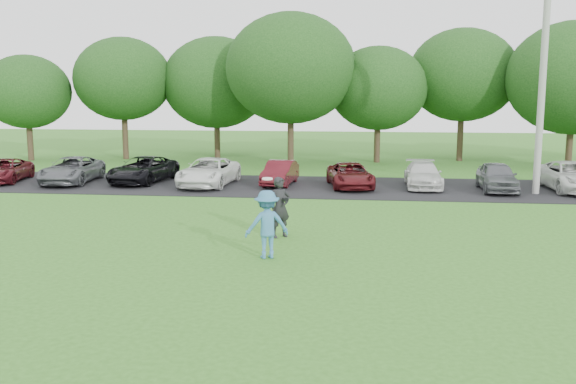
{
  "coord_description": "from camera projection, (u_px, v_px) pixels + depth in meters",
  "views": [
    {
      "loc": [
        2.24,
        -15.31,
        4.39
      ],
      "look_at": [
        0.0,
        3.5,
        1.3
      ],
      "focal_mm": 40.0,
      "sensor_mm": 36.0,
      "label": 1
    }
  ],
  "objects": [
    {
      "name": "tree_row",
      "position": [
        353.0,
        79.0,
        37.31
      ],
      "size": [
        42.39,
        9.85,
        8.64
      ],
      "color": "#38281C",
      "rests_on": "ground"
    },
    {
      "name": "camera_bystander",
      "position": [
        280.0,
        207.0,
        18.91
      ],
      "size": [
        0.78,
        0.75,
        1.8
      ],
      "color": "black",
      "rests_on": "ground"
    },
    {
      "name": "parking_lot",
      "position": [
        313.0,
        186.0,
        28.71
      ],
      "size": [
        32.0,
        6.5,
        0.03
      ],
      "primitive_type": "cube",
      "color": "black",
      "rests_on": "ground"
    },
    {
      "name": "frisbee_player",
      "position": [
        267.0,
        224.0,
        16.6
      ],
      "size": [
        1.31,
        1.03,
        2.14
      ],
      "color": "teal",
      "rests_on": "ground"
    },
    {
      "name": "ground",
      "position": [
        271.0,
        266.0,
        15.97
      ],
      "size": [
        100.0,
        100.0,
        0.0
      ],
      "primitive_type": "plane",
      "color": "#31671D",
      "rests_on": "ground"
    },
    {
      "name": "parked_cars",
      "position": [
        318.0,
        173.0,
        28.56
      ],
      "size": [
        31.37,
        5.16,
        1.24
      ],
      "color": "#511118",
      "rests_on": "parking_lot"
    },
    {
      "name": "utility_pole",
      "position": [
        544.0,
        60.0,
        25.83
      ],
      "size": [
        0.28,
        0.28,
        10.95
      ],
      "primitive_type": "cylinder",
      "color": "#9C9D97",
      "rests_on": "ground"
    }
  ]
}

